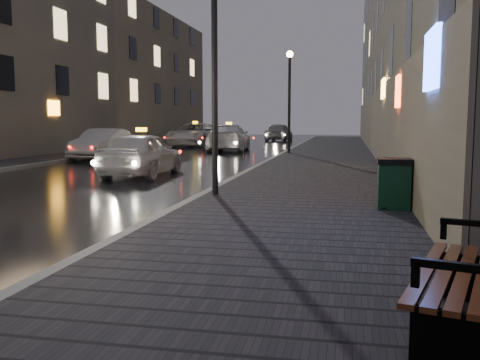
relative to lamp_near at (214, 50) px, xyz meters
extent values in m
cube|color=black|center=(2.05, 15.00, -3.41)|extent=(4.60, 58.00, 0.15)
cube|color=slate|center=(-0.35, 15.00, -3.41)|extent=(0.20, 58.00, 0.15)
cube|color=black|center=(-10.55, 15.00, -3.41)|extent=(2.40, 58.00, 0.15)
cube|color=slate|center=(-9.25, 15.00, -3.41)|extent=(0.20, 58.00, 0.15)
cube|color=#605B54|center=(5.25, 19.00, 3.01)|extent=(1.80, 50.00, 13.00)
cube|color=#6B6051|center=(-15.35, 33.00, 2.01)|extent=(6.00, 22.00, 11.00)
cylinder|color=black|center=(0.00, 0.00, -0.84)|extent=(0.14, 0.14, 5.00)
cylinder|color=black|center=(0.00, 16.00, -0.84)|extent=(0.14, 0.14, 5.00)
sphere|color=#FFD88C|center=(0.00, 16.00, 1.76)|extent=(0.36, 0.36, 0.36)
cube|color=black|center=(3.77, -8.36, -3.11)|extent=(0.56, 0.22, 0.45)
cube|color=black|center=(3.72, -8.34, -2.57)|extent=(0.47, 0.18, 0.06)
cube|color=black|center=(4.23, -6.72, -3.11)|extent=(0.56, 0.22, 0.45)
cube|color=black|center=(4.17, -6.71, -2.57)|extent=(0.47, 0.18, 0.06)
cube|color=#41210E|center=(4.00, -7.54, -2.85)|extent=(1.22, 2.15, 0.05)
cube|color=black|center=(3.94, -1.27, -2.90)|extent=(0.61, 0.61, 0.89)
cube|color=black|center=(3.94, -1.27, -2.40)|extent=(0.66, 0.66, 0.11)
imported|color=silver|center=(-3.74, 4.79, -2.74)|extent=(1.85, 4.42, 1.49)
imported|color=#ABAAB3|center=(-8.38, 11.54, -2.76)|extent=(1.58, 4.44, 1.46)
imported|color=white|center=(-3.99, 19.36, -2.69)|extent=(2.73, 5.69, 1.60)
imported|color=silver|center=(-7.58, 24.54, -2.68)|extent=(3.23, 6.07, 1.62)
imported|color=gray|center=(-2.85, 34.22, -2.70)|extent=(2.18, 4.74, 1.57)
camera|label=1|loc=(3.03, -12.10, -1.58)|focal=40.00mm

